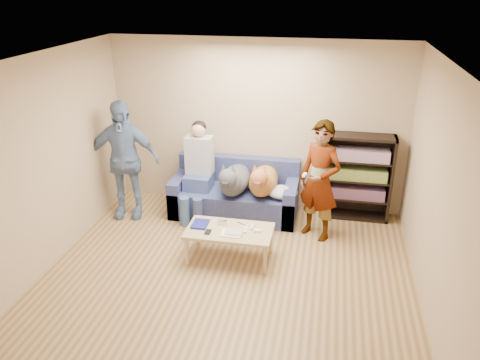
% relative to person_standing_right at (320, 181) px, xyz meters
% --- Properties ---
extents(ground, '(5.00, 5.00, 0.00)m').
position_rel_person_standing_right_xyz_m(ground, '(-1.02, -1.62, -0.84)').
color(ground, brown).
rests_on(ground, ground).
extents(ceiling, '(5.00, 5.00, 0.00)m').
position_rel_person_standing_right_xyz_m(ceiling, '(-1.02, -1.62, 1.76)').
color(ceiling, white).
rests_on(ceiling, ground).
extents(wall_back, '(4.50, 0.00, 4.50)m').
position_rel_person_standing_right_xyz_m(wall_back, '(-1.02, 0.88, 0.46)').
color(wall_back, tan).
rests_on(wall_back, ground).
extents(wall_left, '(0.00, 5.00, 5.00)m').
position_rel_person_standing_right_xyz_m(wall_left, '(-3.27, -1.62, 0.46)').
color(wall_left, tan).
rests_on(wall_left, ground).
extents(wall_right, '(0.00, 5.00, 5.00)m').
position_rel_person_standing_right_xyz_m(wall_right, '(1.23, -1.62, 0.46)').
color(wall_right, tan).
rests_on(wall_right, ground).
extents(blanket, '(0.46, 0.39, 0.16)m').
position_rel_person_standing_right_xyz_m(blanket, '(-0.53, 0.27, -0.33)').
color(blanket, '#B8B8BD').
rests_on(blanket, sofa).
extents(person_standing_right, '(0.73, 0.66, 1.68)m').
position_rel_person_standing_right_xyz_m(person_standing_right, '(0.00, 0.00, 0.00)').
color(person_standing_right, gray).
rests_on(person_standing_right, ground).
extents(person_standing_left, '(1.12, 0.62, 1.80)m').
position_rel_person_standing_right_xyz_m(person_standing_left, '(-2.87, 0.08, 0.06)').
color(person_standing_left, '#6A7BAA').
rests_on(person_standing_left, ground).
extents(held_controller, '(0.06, 0.12, 0.03)m').
position_rel_person_standing_right_xyz_m(held_controller, '(-0.20, -0.20, 0.16)').
color(held_controller, white).
rests_on(held_controller, person_standing_right).
extents(notebook_blue, '(0.20, 0.26, 0.03)m').
position_rel_person_standing_right_xyz_m(notebook_blue, '(-1.48, -0.76, -0.41)').
color(notebook_blue, navy).
rests_on(notebook_blue, coffee_table).
extents(papers, '(0.26, 0.20, 0.02)m').
position_rel_person_standing_right_xyz_m(papers, '(-1.03, -0.91, -0.41)').
color(papers, white).
rests_on(papers, coffee_table).
extents(magazine, '(0.22, 0.17, 0.01)m').
position_rel_person_standing_right_xyz_m(magazine, '(-1.00, -0.89, -0.40)').
color(magazine, '#BAAD95').
rests_on(magazine, coffee_table).
extents(camera_silver, '(0.11, 0.06, 0.05)m').
position_rel_person_standing_right_xyz_m(camera_silver, '(-1.20, -0.69, -0.40)').
color(camera_silver, silver).
rests_on(camera_silver, coffee_table).
extents(controller_a, '(0.04, 0.13, 0.03)m').
position_rel_person_standing_right_xyz_m(controller_a, '(-0.80, -0.71, -0.41)').
color(controller_a, silver).
rests_on(controller_a, coffee_table).
extents(controller_b, '(0.09, 0.06, 0.03)m').
position_rel_person_standing_right_xyz_m(controller_b, '(-0.72, -0.79, -0.41)').
color(controller_b, white).
rests_on(controller_b, coffee_table).
extents(headphone_cup_a, '(0.07, 0.07, 0.02)m').
position_rel_person_standing_right_xyz_m(headphone_cup_a, '(-0.88, -0.83, -0.41)').
color(headphone_cup_a, white).
rests_on(headphone_cup_a, coffee_table).
extents(headphone_cup_b, '(0.07, 0.07, 0.02)m').
position_rel_person_standing_right_xyz_m(headphone_cup_b, '(-0.88, -0.75, -0.41)').
color(headphone_cup_b, silver).
rests_on(headphone_cup_b, coffee_table).
extents(pen_orange, '(0.13, 0.06, 0.01)m').
position_rel_person_standing_right_xyz_m(pen_orange, '(-1.10, -0.97, -0.42)').
color(pen_orange, orange).
rests_on(pen_orange, coffee_table).
extents(pen_black, '(0.13, 0.08, 0.01)m').
position_rel_person_standing_right_xyz_m(pen_black, '(-0.96, -0.63, -0.42)').
color(pen_black, black).
rests_on(pen_black, coffee_table).
extents(wallet, '(0.07, 0.12, 0.02)m').
position_rel_person_standing_right_xyz_m(wallet, '(-1.33, -0.93, -0.41)').
color(wallet, black).
rests_on(wallet, coffee_table).
extents(sofa, '(1.90, 0.85, 0.82)m').
position_rel_person_standing_right_xyz_m(sofa, '(-1.27, 0.48, -0.56)').
color(sofa, '#515B93').
rests_on(sofa, ground).
extents(person_seated, '(0.40, 0.73, 1.47)m').
position_rel_person_standing_right_xyz_m(person_seated, '(-1.81, 0.35, -0.07)').
color(person_seated, '#3A4B7F').
rests_on(person_seated, sofa).
extents(dog_gray, '(0.43, 1.26, 0.62)m').
position_rel_person_standing_right_xyz_m(dog_gray, '(-1.25, 0.25, -0.20)').
color(dog_gray, '#464850').
rests_on(dog_gray, sofa).
extents(dog_tan, '(0.42, 1.17, 0.60)m').
position_rel_person_standing_right_xyz_m(dog_tan, '(-0.83, 0.32, -0.20)').
color(dog_tan, '#B28136').
rests_on(dog_tan, sofa).
extents(coffee_table, '(1.10, 0.60, 0.42)m').
position_rel_person_standing_right_xyz_m(coffee_table, '(-1.08, -0.81, -0.47)').
color(coffee_table, tan).
rests_on(coffee_table, ground).
extents(bookshelf, '(1.00, 0.34, 1.30)m').
position_rel_person_standing_right_xyz_m(bookshelf, '(0.53, 0.71, -0.16)').
color(bookshelf, black).
rests_on(bookshelf, ground).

